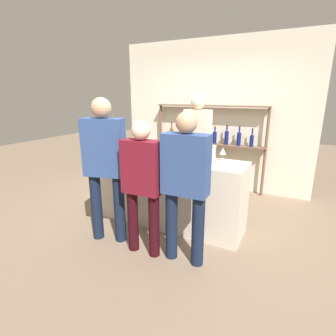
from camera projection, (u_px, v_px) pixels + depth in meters
name	position (u px, v px, depth m)	size (l,w,h in m)	color
ground_plane	(168.00, 222.00, 3.84)	(16.00, 16.00, 0.00)	#7A6651
bar_counter	(168.00, 191.00, 3.71)	(2.13, 0.59, 0.97)	beige
back_wall	(213.00, 116.00, 5.08)	(3.73, 0.12, 2.80)	beige
back_shelf	(209.00, 134.00, 5.02)	(2.15, 0.18, 1.61)	brown
counter_bottle_0	(115.00, 142.00, 3.97)	(0.09, 0.09, 0.35)	#0F1956
counter_bottle_1	(180.00, 147.00, 3.60)	(0.08, 0.08, 0.36)	#0F1956
counter_bottle_2	(143.00, 143.00, 3.92)	(0.08, 0.08, 0.35)	silver
wine_glass	(223.00, 151.00, 3.38)	(0.08, 0.08, 0.17)	silver
ice_bucket	(208.00, 154.00, 3.33)	(0.19, 0.19, 0.21)	#B2B2B7
server_behind_counter	(197.00, 140.00, 4.33)	(0.47, 0.27, 1.80)	#575347
customer_left	(105.00, 161.00, 3.12)	(0.52, 0.33, 1.78)	#121C33
customer_center	(142.00, 180.00, 2.88)	(0.45, 0.20, 1.55)	black
customer_right	(185.00, 180.00, 2.71)	(0.49, 0.23, 1.65)	#121C33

